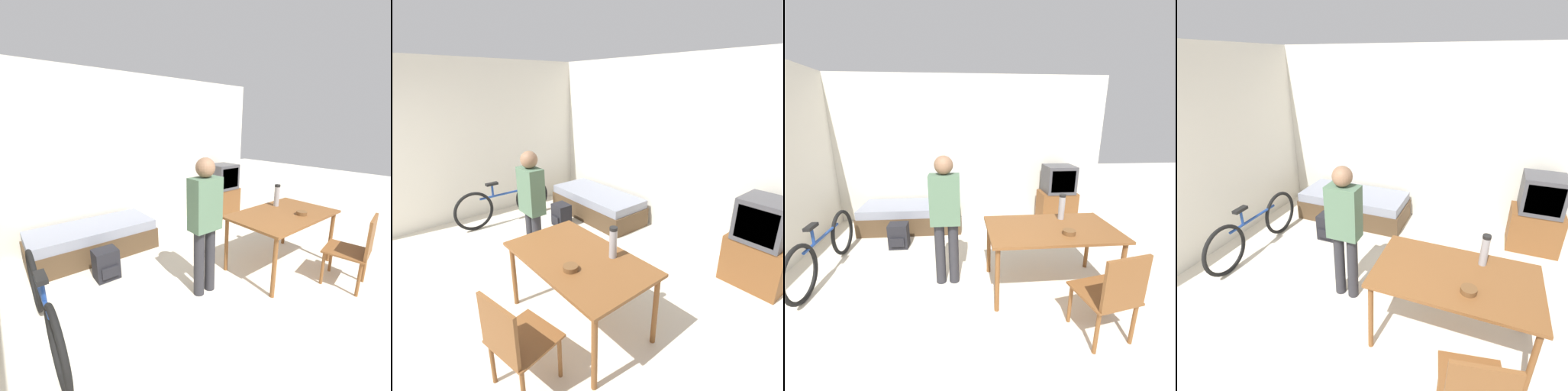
# 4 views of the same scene
# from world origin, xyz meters

# --- Properties ---
(wall_back) EXTENTS (5.59, 0.06, 2.70)m
(wall_back) POSITION_xyz_m (0.00, 3.97, 1.35)
(wall_back) COLOR silver
(wall_back) RESTS_ON ground_plane
(daybed) EXTENTS (1.76, 0.77, 0.46)m
(daybed) POSITION_xyz_m (-0.88, 3.48, 0.23)
(daybed) COLOR #4C3823
(daybed) RESTS_ON ground_plane
(tv) EXTENTS (0.67, 0.49, 1.10)m
(tv) POSITION_xyz_m (1.86, 3.59, 0.53)
(tv) COLOR brown
(tv) RESTS_ON ground_plane
(dining_table) EXTENTS (1.44, 0.85, 0.76)m
(dining_table) POSITION_xyz_m (1.00, 1.57, 0.68)
(dining_table) COLOR brown
(dining_table) RESTS_ON ground_plane
(wooden_chair) EXTENTS (0.54, 0.54, 0.90)m
(wooden_chair) POSITION_xyz_m (1.27, 0.74, 0.50)
(wooden_chair) COLOR brown
(wooden_chair) RESTS_ON ground_plane
(bicycle) EXTENTS (0.08, 1.74, 0.75)m
(bicycle) POSITION_xyz_m (-1.74, 2.08, 0.34)
(bicycle) COLOR black
(bicycle) RESTS_ON ground_plane
(person_standing) EXTENTS (0.34, 0.21, 1.55)m
(person_standing) POSITION_xyz_m (-0.18, 1.76, 0.90)
(person_standing) COLOR #28282D
(person_standing) RESTS_ON ground_plane
(thermos_flask) EXTENTS (0.08, 0.08, 0.31)m
(thermos_flask) POSITION_xyz_m (1.21, 1.82, 0.93)
(thermos_flask) COLOR #99999E
(thermos_flask) RESTS_ON dining_table
(mate_bowl) EXTENTS (0.13, 0.13, 0.05)m
(mate_bowl) POSITION_xyz_m (1.13, 1.38, 0.78)
(mate_bowl) COLOR brown
(mate_bowl) RESTS_ON dining_table
(backpack) EXTENTS (0.29, 0.27, 0.39)m
(backpack) POSITION_xyz_m (-0.96, 2.74, 0.19)
(backpack) COLOR black
(backpack) RESTS_ON ground_plane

